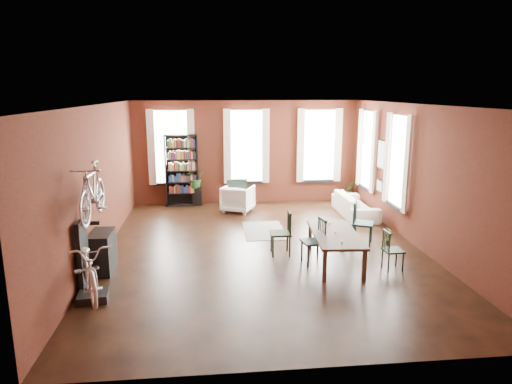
{
  "coord_description": "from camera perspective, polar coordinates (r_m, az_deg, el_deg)",
  "views": [
    {
      "loc": [
        -1.16,
        -9.62,
        3.49
      ],
      "look_at": [
        -0.1,
        0.6,
        1.2
      ],
      "focal_mm": 32.0,
      "sensor_mm": 36.0,
      "label": 1
    }
  ],
  "objects": [
    {
      "name": "room",
      "position": [
        10.42,
        1.9,
        5.1
      ],
      "size": [
        9.0,
        9.04,
        3.22
      ],
      "color": "black",
      "rests_on": "ground"
    },
    {
      "name": "plant_by_sofa",
      "position": [
        14.87,
        11.51,
        -0.64
      ],
      "size": [
        0.56,
        0.78,
        0.31
      ],
      "primitive_type": "imported",
      "rotation": [
        0.0,
        0.0,
        0.27
      ],
      "color": "#2D6127",
      "rests_on": "ground"
    },
    {
      "name": "dining_chair_b",
      "position": [
        9.9,
        3.07,
        -5.16
      ],
      "size": [
        0.45,
        0.45,
        0.96
      ],
      "primitive_type": "cube",
      "rotation": [
        0.0,
        0.0,
        -1.6
      ],
      "color": "black",
      "rests_on": "ground"
    },
    {
      "name": "cream_sofa",
      "position": [
        13.26,
        12.32,
        -1.17
      ],
      "size": [
        0.61,
        2.08,
        0.81
      ],
      "primitive_type": "imported",
      "rotation": [
        0.0,
        0.0,
        1.57
      ],
      "color": "beige",
      "rests_on": "ground"
    },
    {
      "name": "bicycle_hung",
      "position": [
        8.18,
        -19.93,
        2.28
      ],
      "size": [
        0.47,
        1.0,
        1.66
      ],
      "primitive_type": "imported",
      "color": "#A5A8AD",
      "rests_on": "bike_wall_rack"
    },
    {
      "name": "plant_stand",
      "position": [
        14.29,
        -7.33,
        -0.54
      ],
      "size": [
        0.28,
        0.28,
        0.55
      ],
      "primitive_type": "cube",
      "rotation": [
        0.0,
        0.0,
        -0.03
      ],
      "color": "black",
      "rests_on": "ground"
    },
    {
      "name": "bike_trainer",
      "position": [
        8.42,
        -19.68,
        -12.15
      ],
      "size": [
        0.54,
        0.54,
        0.14
      ],
      "primitive_type": "cube",
      "rotation": [
        0.0,
        0.0,
        0.12
      ],
      "color": "black",
      "rests_on": "ground"
    },
    {
      "name": "striped_rug",
      "position": [
        11.65,
        0.98,
        -4.82
      ],
      "size": [
        1.02,
        1.62,
        0.01
      ],
      "primitive_type": "cube",
      "rotation": [
        0.0,
        0.0,
        -0.01
      ],
      "color": "black",
      "rests_on": "ground"
    },
    {
      "name": "white_armchair",
      "position": [
        13.4,
        -2.29,
        -0.67
      ],
      "size": [
        1.06,
        1.04,
        0.85
      ],
      "primitive_type": "imported",
      "rotation": [
        0.0,
        0.0,
        2.73
      ],
      "color": "white",
      "rests_on": "ground"
    },
    {
      "name": "bookshelf",
      "position": [
        14.15,
        -9.24,
        2.68
      ],
      "size": [
        1.0,
        0.32,
        2.2
      ],
      "primitive_type": "cube",
      "color": "black",
      "rests_on": "ground"
    },
    {
      "name": "plant_on_stand",
      "position": [
        14.16,
        -7.53,
        1.52
      ],
      "size": [
        0.62,
        0.68,
        0.5
      ],
      "primitive_type": "imported",
      "rotation": [
        0.0,
        0.0,
        0.05
      ],
      "color": "#255C25",
      "rests_on": "plant_stand"
    },
    {
      "name": "bicycle_floor",
      "position": [
        8.06,
        -20.43,
        -5.84
      ],
      "size": [
        0.93,
        1.12,
        1.82
      ],
      "primitive_type": "imported",
      "rotation": [
        0.0,
        0.0,
        0.36
      ],
      "color": "silver",
      "rests_on": "bike_trainer"
    },
    {
      "name": "bike_wall_rack",
      "position": [
        8.62,
        -20.82,
        -7.52
      ],
      "size": [
        0.16,
        0.6,
        1.3
      ],
      "primitive_type": "cube",
      "color": "black",
      "rests_on": "ground"
    },
    {
      "name": "dining_chair_c",
      "position": [
        9.5,
        16.77,
        -6.98
      ],
      "size": [
        0.38,
        0.38,
        0.8
      ],
      "primitive_type": "cube",
      "rotation": [
        0.0,
        0.0,
        1.61
      ],
      "color": "black",
      "rests_on": "ground"
    },
    {
      "name": "dining_chair_d",
      "position": [
        10.83,
        13.23,
        -3.82
      ],
      "size": [
        0.61,
        0.61,
        0.99
      ],
      "primitive_type": "cube",
      "rotation": [
        0.0,
        0.0,
        1.14
      ],
      "color": "#1B3A3D",
      "rests_on": "ground"
    },
    {
      "name": "plant_small",
      "position": [
        11.06,
        16.16,
        -5.94
      ],
      "size": [
        0.37,
        0.45,
        0.14
      ],
      "primitive_type": "imported",
      "rotation": [
        0.0,
        0.0,
        0.48
      ],
      "color": "#2B5A24",
      "rests_on": "ground"
    },
    {
      "name": "dining_table",
      "position": [
        9.53,
        9.81,
        -6.97
      ],
      "size": [
        1.01,
        2.0,
        0.66
      ],
      "primitive_type": "cube",
      "rotation": [
        0.0,
        0.0,
        -0.07
      ],
      "color": "brown",
      "rests_on": "ground"
    },
    {
      "name": "console_table",
      "position": [
        9.49,
        -18.63,
        -7.1
      ],
      "size": [
        0.4,
        0.8,
        0.8
      ],
      "primitive_type": "cube",
      "color": "black",
      "rests_on": "ground"
    },
    {
      "name": "dining_chair_a",
      "position": [
        9.44,
        7.17,
        -6.16
      ],
      "size": [
        0.5,
        0.5,
        0.95
      ],
      "primitive_type": "cube",
      "rotation": [
        0.0,
        0.0,
        -1.41
      ],
      "color": "#173233",
      "rests_on": "ground"
    }
  ]
}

